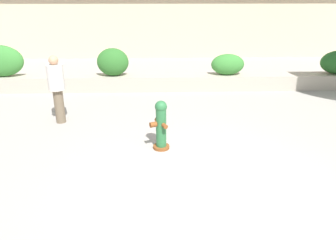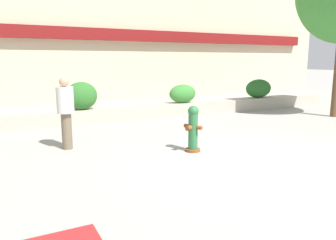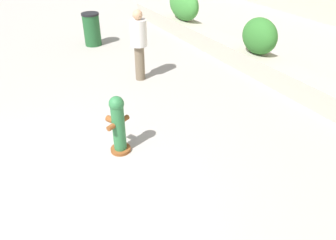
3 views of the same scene
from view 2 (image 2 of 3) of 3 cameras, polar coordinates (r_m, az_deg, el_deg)
ground_plane at (r=7.03m, az=16.03°, el=-7.53°), size 120.00×120.00×0.00m
building_facade at (r=17.53m, az=-12.43°, el=16.29°), size 30.00×1.36×8.00m
planter_wall_low at (r=11.92m, az=-4.10°, el=1.37°), size 18.00×0.70×0.50m
hedge_bush_1 at (r=11.13m, az=-14.85°, el=4.09°), size 1.04×0.70×0.92m
hedge_bush_2 at (r=12.55m, az=2.56°, el=4.61°), size 1.11×0.60×0.70m
hedge_bush_3 at (r=14.83m, az=15.48°, el=5.32°), size 1.30×0.70×0.80m
fire_hydrant at (r=7.63m, az=4.37°, el=-1.45°), size 0.48×0.47×1.08m
pedestrian at (r=8.12m, az=-17.42°, el=1.94°), size 0.50×0.50×1.73m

